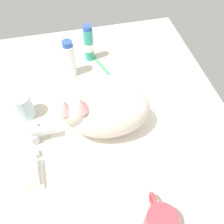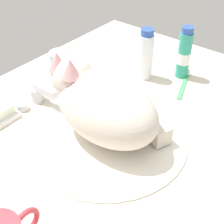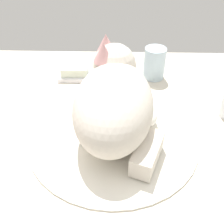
{
  "view_description": "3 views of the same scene",
  "coord_description": "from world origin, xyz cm",
  "px_view_note": "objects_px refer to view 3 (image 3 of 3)",
  "views": [
    {
      "loc": [
        -45.07,
        9.08,
        67.89
      ],
      "look_at": [
        2.34,
        -1.8,
        4.53
      ],
      "focal_mm": 40.59,
      "sensor_mm": 36.0,
      "label": 1
    },
    {
      "loc": [
        -43.22,
        -36.06,
        51.04
      ],
      "look_at": [
        2.01,
        0.07,
        6.14
      ],
      "focal_mm": 53.0,
      "sensor_mm": 36.0,
      "label": 2
    },
    {
      "loc": [
        0.87,
        -44.05,
        42.09
      ],
      "look_at": [
        -0.33,
        0.99,
        6.11
      ],
      "focal_mm": 44.14,
      "sensor_mm": 36.0,
      "label": 3
    }
  ],
  "objects_px": {
    "faucet": "(115,74)",
    "rinse_cup": "(154,63)",
    "soap_bar": "(75,70)",
    "cat": "(114,101)"
  },
  "relations": [
    {
      "from": "rinse_cup",
      "to": "soap_bar",
      "type": "bearing_deg",
      "value": -177.77
    },
    {
      "from": "faucet",
      "to": "cat",
      "type": "distance_m",
      "value": 0.22
    },
    {
      "from": "faucet",
      "to": "rinse_cup",
      "type": "distance_m",
      "value": 0.12
    },
    {
      "from": "soap_bar",
      "to": "rinse_cup",
      "type": "bearing_deg",
      "value": 2.23
    },
    {
      "from": "cat",
      "to": "rinse_cup",
      "type": "relative_size",
      "value": 3.12
    },
    {
      "from": "faucet",
      "to": "soap_bar",
      "type": "height_order",
      "value": "faucet"
    },
    {
      "from": "faucet",
      "to": "rinse_cup",
      "type": "relative_size",
      "value": 1.45
    },
    {
      "from": "cat",
      "to": "soap_bar",
      "type": "height_order",
      "value": "cat"
    },
    {
      "from": "faucet",
      "to": "cat",
      "type": "bearing_deg",
      "value": -89.66
    },
    {
      "from": "rinse_cup",
      "to": "soap_bar",
      "type": "distance_m",
      "value": 0.23
    }
  ]
}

